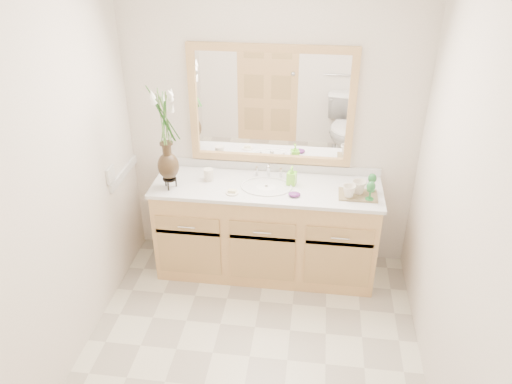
# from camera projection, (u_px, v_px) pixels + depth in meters

# --- Properties ---
(floor) EXTENTS (2.60, 2.60, 0.00)m
(floor) POSITION_uv_depth(u_px,v_px,m) (250.00, 356.00, 3.53)
(floor) COLOR beige
(floor) RESTS_ON ground
(wall_back) EXTENTS (2.40, 0.02, 2.40)m
(wall_back) POSITION_uv_depth(u_px,v_px,m) (271.00, 129.00, 4.06)
(wall_back) COLOR white
(wall_back) RESTS_ON floor
(wall_left) EXTENTS (0.02, 2.60, 2.40)m
(wall_left) POSITION_uv_depth(u_px,v_px,m) (56.00, 199.00, 3.07)
(wall_left) COLOR white
(wall_left) RESTS_ON floor
(wall_right) EXTENTS (0.02, 2.60, 2.40)m
(wall_right) POSITION_uv_depth(u_px,v_px,m) (459.00, 227.00, 2.81)
(wall_right) COLOR white
(wall_right) RESTS_ON floor
(vanity) EXTENTS (1.80, 0.55, 0.80)m
(vanity) POSITION_uv_depth(u_px,v_px,m) (266.00, 230.00, 4.21)
(vanity) COLOR tan
(vanity) RESTS_ON floor
(counter) EXTENTS (1.84, 0.57, 0.03)m
(counter) POSITION_uv_depth(u_px,v_px,m) (267.00, 187.00, 4.01)
(counter) COLOR silver
(counter) RESTS_ON vanity
(sink) EXTENTS (0.38, 0.34, 0.23)m
(sink) POSITION_uv_depth(u_px,v_px,m) (266.00, 193.00, 4.01)
(sink) COLOR white
(sink) RESTS_ON counter
(mirror) EXTENTS (1.32, 0.04, 0.97)m
(mirror) POSITION_uv_depth(u_px,v_px,m) (271.00, 106.00, 3.94)
(mirror) COLOR white
(mirror) RESTS_ON wall_back
(switch_plate) EXTENTS (0.02, 0.12, 0.12)m
(switch_plate) POSITION_uv_depth(u_px,v_px,m) (111.00, 175.00, 3.84)
(switch_plate) COLOR white
(switch_plate) RESTS_ON wall_left
(flower_vase) EXTENTS (0.20, 0.20, 0.80)m
(flower_vase) POSITION_uv_depth(u_px,v_px,m) (164.00, 123.00, 3.71)
(flower_vase) COLOR black
(flower_vase) RESTS_ON counter
(tumbler) EXTENTS (0.08, 0.08, 0.10)m
(tumbler) POSITION_uv_depth(u_px,v_px,m) (209.00, 175.00, 4.06)
(tumbler) COLOR silver
(tumbler) RESTS_ON counter
(soap_dish) EXTENTS (0.10, 0.10, 0.03)m
(soap_dish) POSITION_uv_depth(u_px,v_px,m) (232.00, 192.00, 3.88)
(soap_dish) COLOR silver
(soap_dish) RESTS_ON counter
(soap_bottle) EXTENTS (0.08, 0.08, 0.14)m
(soap_bottle) POSITION_uv_depth(u_px,v_px,m) (292.00, 176.00, 3.99)
(soap_bottle) COLOR #83EB37
(soap_bottle) RESTS_ON counter
(purple_dish) EXTENTS (0.11, 0.10, 0.03)m
(purple_dish) POSITION_uv_depth(u_px,v_px,m) (294.00, 194.00, 3.84)
(purple_dish) COLOR #652570
(purple_dish) RESTS_ON counter
(tray) EXTENTS (0.30, 0.20, 0.01)m
(tray) POSITION_uv_depth(u_px,v_px,m) (358.00, 195.00, 3.85)
(tray) COLOR brown
(tray) RESTS_ON counter
(mug_left) EXTENTS (0.13, 0.12, 0.10)m
(mug_left) POSITION_uv_depth(u_px,v_px,m) (349.00, 191.00, 3.79)
(mug_left) COLOR silver
(mug_left) RESTS_ON tray
(mug_right) EXTENTS (0.12, 0.11, 0.11)m
(mug_right) POSITION_uv_depth(u_px,v_px,m) (359.00, 187.00, 3.84)
(mug_right) COLOR silver
(mug_right) RESTS_ON tray
(goblet_front) EXTENTS (0.07, 0.07, 0.15)m
(goblet_front) POSITION_uv_depth(u_px,v_px,m) (371.00, 187.00, 3.73)
(goblet_front) COLOR #236A2F
(goblet_front) RESTS_ON tray
(goblet_back) EXTENTS (0.07, 0.07, 0.15)m
(goblet_back) POSITION_uv_depth(u_px,v_px,m) (372.00, 179.00, 3.85)
(goblet_back) COLOR #236A2F
(goblet_back) RESTS_ON tray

